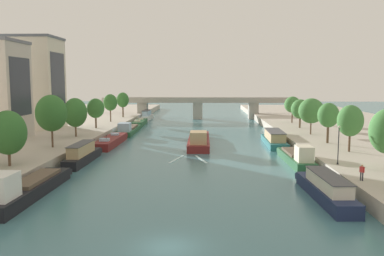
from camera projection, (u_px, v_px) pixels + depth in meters
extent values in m
plane|color=#42757F|center=(169.00, 247.00, 27.75)|extent=(400.00, 400.00, 0.00)
cube|color=#B7AD9E|center=(27.00, 132.00, 83.46)|extent=(36.00, 170.00, 1.66)
cube|color=#B7AD9E|center=(366.00, 134.00, 81.03)|extent=(36.00, 170.00, 1.66)
cube|color=maroon|center=(199.00, 141.00, 72.79)|extent=(3.73, 19.44, 1.14)
cube|color=maroon|center=(200.00, 133.00, 82.76)|extent=(3.44, 1.26, 0.94)
cube|color=maroon|center=(199.00, 138.00, 72.72)|extent=(3.80, 19.44, 0.06)
cube|color=tan|center=(198.00, 137.00, 66.04)|extent=(2.73, 3.90, 1.97)
cube|color=black|center=(199.00, 134.00, 67.95)|extent=(2.17, 0.04, 0.55)
cube|color=brown|center=(199.00, 135.00, 74.62)|extent=(2.88, 10.12, 0.36)
cylinder|color=#232328|center=(202.00, 139.00, 66.85)|extent=(0.07, 0.07, 1.10)
cube|color=silver|center=(201.00, 159.00, 58.94)|extent=(2.03, 5.86, 0.03)
cube|color=silver|center=(177.00, 159.00, 59.04)|extent=(1.97, 5.87, 0.03)
cube|color=black|center=(29.00, 191.00, 39.89)|extent=(3.04, 15.29, 1.23)
cube|color=black|center=(59.00, 171.00, 47.79)|extent=(2.73, 1.29, 0.98)
cube|color=black|center=(29.00, 184.00, 39.81)|extent=(3.09, 15.29, 0.06)
cube|color=white|center=(1.00, 187.00, 34.53)|extent=(2.18, 3.08, 2.23)
cube|color=black|center=(10.00, 178.00, 36.02)|extent=(1.72, 0.05, 0.62)
cube|color=brown|center=(36.00, 178.00, 41.30)|extent=(2.32, 7.96, 0.36)
cylinder|color=#232328|center=(10.00, 191.00, 35.18)|extent=(0.07, 0.07, 1.10)
cube|color=black|center=(83.00, 159.00, 56.38)|extent=(2.19, 11.52, 1.21)
cube|color=black|center=(95.00, 150.00, 62.41)|extent=(1.96, 1.27, 0.97)
cube|color=black|center=(83.00, 154.00, 56.30)|extent=(2.23, 11.52, 0.06)
cube|color=tan|center=(81.00, 149.00, 55.64)|extent=(1.77, 7.38, 1.51)
cube|color=#4C4C51|center=(81.00, 144.00, 55.55)|extent=(1.89, 7.60, 0.08)
cylinder|color=#232328|center=(76.00, 155.00, 52.80)|extent=(0.07, 0.07, 1.10)
cube|color=maroon|center=(111.00, 142.00, 71.96)|extent=(3.01, 14.93, 1.28)
cube|color=maroon|center=(120.00, 135.00, 79.69)|extent=(2.72, 1.29, 1.01)
cube|color=maroon|center=(111.00, 138.00, 71.88)|extent=(3.06, 14.93, 0.06)
cube|color=#9EBCD6|center=(115.00, 134.00, 75.11)|extent=(1.43, 0.91, 0.40)
cube|color=#9EBCD6|center=(104.00, 140.00, 67.71)|extent=(1.58, 1.12, 0.48)
cylinder|color=#232328|center=(106.00, 138.00, 67.36)|extent=(0.07, 0.07, 1.10)
cube|color=#235633|center=(129.00, 131.00, 89.14)|extent=(3.60, 15.89, 0.93)
cube|color=#235633|center=(135.00, 126.00, 97.33)|extent=(3.04, 1.29, 0.83)
cube|color=#235633|center=(129.00, 128.00, 89.08)|extent=(3.67, 15.89, 0.06)
cube|color=#9EBCD6|center=(125.00, 127.00, 83.64)|extent=(2.46, 3.23, 1.76)
cube|color=black|center=(126.00, 125.00, 85.19)|extent=(1.90, 0.08, 0.49)
cube|color=brown|center=(130.00, 127.00, 90.63)|extent=(2.70, 8.28, 0.36)
cylinder|color=#232328|center=(127.00, 128.00, 84.30)|extent=(0.07, 0.07, 1.10)
cube|color=#235633|center=(139.00, 123.00, 104.81)|extent=(2.96, 12.43, 1.09)
cube|color=#235633|center=(143.00, 120.00, 111.29)|extent=(2.59, 1.29, 0.91)
cube|color=#235633|center=(139.00, 121.00, 104.75)|extent=(3.01, 12.43, 0.06)
cube|color=beige|center=(141.00, 119.00, 107.42)|extent=(1.37, 0.93, 0.40)
cube|color=beige|center=(137.00, 121.00, 101.27)|extent=(1.51, 1.13, 0.48)
cylinder|color=#232328|center=(139.00, 120.00, 100.99)|extent=(0.07, 0.07, 1.10)
cube|color=silver|center=(147.00, 118.00, 119.12)|extent=(2.19, 10.56, 1.21)
cube|color=silver|center=(150.00, 116.00, 124.67)|extent=(1.94, 1.28, 0.97)
cube|color=silver|center=(147.00, 116.00, 119.04)|extent=(2.23, 10.56, 0.06)
cube|color=#9EBCD6|center=(147.00, 113.00, 118.43)|extent=(1.77, 6.76, 1.51)
cube|color=#4C4C51|center=(147.00, 110.00, 118.34)|extent=(1.89, 6.97, 0.08)
cylinder|color=#232328|center=(146.00, 114.00, 115.83)|extent=(0.07, 0.07, 1.10)
cube|color=#1E284C|center=(325.00, 193.00, 39.03)|extent=(2.82, 12.71, 1.23)
cube|color=#1E284C|center=(306.00, 176.00, 45.63)|extent=(2.28, 1.34, 0.98)
cube|color=#1E284C|center=(326.00, 186.00, 38.95)|extent=(2.86, 12.71, 0.06)
cube|color=beige|center=(328.00, 182.00, 38.25)|extent=(2.22, 8.15, 1.20)
cube|color=#4C4C51|center=(328.00, 175.00, 38.18)|extent=(2.37, 8.40, 0.08)
cylinder|color=#232328|center=(344.00, 191.00, 35.12)|extent=(0.07, 0.07, 1.10)
cube|color=#235633|center=(295.00, 159.00, 56.20)|extent=(2.81, 13.19, 1.09)
cube|color=#235633|center=(285.00, 150.00, 63.07)|extent=(2.49, 1.27, 0.91)
cube|color=#235633|center=(296.00, 155.00, 56.14)|extent=(2.86, 13.19, 0.06)
cube|color=beige|center=(304.00, 154.00, 51.58)|extent=(1.99, 2.66, 1.99)
cube|color=black|center=(302.00, 150.00, 52.86)|extent=(1.56, 0.05, 0.56)
cube|color=brown|center=(293.00, 152.00, 57.42)|extent=(2.14, 6.87, 0.36)
cylinder|color=#232328|center=(306.00, 156.00, 52.14)|extent=(0.07, 0.07, 1.10)
cube|color=#23666B|center=(274.00, 142.00, 72.40)|extent=(3.42, 14.25, 1.01)
cube|color=#23666B|center=(269.00, 136.00, 79.77)|extent=(2.97, 1.28, 0.87)
cube|color=#23666B|center=(274.00, 139.00, 72.34)|extent=(3.48, 14.25, 0.06)
cube|color=tan|center=(275.00, 135.00, 71.55)|extent=(2.74, 9.13, 1.50)
cube|color=#4C4C51|center=(275.00, 131.00, 71.46)|extent=(2.94, 9.41, 0.08)
cylinder|color=#232328|center=(280.00, 139.00, 68.03)|extent=(0.07, 0.07, 1.10)
cylinder|color=brown|center=(9.00, 155.00, 46.35)|extent=(0.32, 0.32, 2.48)
ellipsoid|color=#336B2D|center=(8.00, 133.00, 46.05)|extent=(4.16, 4.16, 5.10)
cylinder|color=brown|center=(52.00, 135.00, 59.32)|extent=(0.29, 0.29, 3.59)
ellipsoid|color=#336B2D|center=(51.00, 113.00, 58.94)|extent=(4.55, 4.55, 5.38)
cylinder|color=brown|center=(76.00, 129.00, 70.82)|extent=(0.30, 0.30, 2.84)
ellipsoid|color=#336B2D|center=(75.00, 113.00, 70.49)|extent=(4.09, 4.09, 5.10)
cylinder|color=brown|center=(96.00, 121.00, 83.74)|extent=(0.36, 0.36, 3.00)
ellipsoid|color=#336B2D|center=(96.00, 108.00, 83.43)|extent=(3.61, 3.61, 4.09)
cylinder|color=brown|center=(111.00, 114.00, 96.78)|extent=(0.28, 0.28, 3.54)
ellipsoid|color=#336B2D|center=(110.00, 102.00, 96.45)|extent=(3.30, 3.30, 3.97)
cylinder|color=brown|center=(123.00, 111.00, 109.10)|extent=(0.38, 0.38, 3.55)
ellipsoid|color=#336B2D|center=(123.00, 100.00, 108.76)|extent=(3.31, 3.31, 4.04)
cylinder|color=brown|center=(349.00, 140.00, 55.69)|extent=(0.30, 0.30, 3.13)
ellipsoid|color=#427F3D|center=(350.00, 121.00, 55.37)|extent=(3.53, 3.53, 4.34)
cylinder|color=brown|center=(328.00, 132.00, 63.46)|extent=(0.38, 0.38, 3.36)
ellipsoid|color=#427F3D|center=(328.00, 115.00, 63.14)|extent=(3.33, 3.33, 3.87)
cylinder|color=brown|center=(311.00, 126.00, 73.81)|extent=(0.25, 0.25, 3.07)
ellipsoid|color=#427F3D|center=(311.00, 111.00, 73.49)|extent=(4.59, 4.59, 4.59)
cylinder|color=brown|center=(300.00, 121.00, 83.96)|extent=(0.36, 0.36, 2.85)
ellipsoid|color=#427F3D|center=(300.00, 109.00, 83.67)|extent=(3.77, 3.77, 4.02)
cylinder|color=brown|center=(292.00, 116.00, 94.43)|extent=(0.29, 0.29, 3.21)
ellipsoid|color=#427F3D|center=(292.00, 105.00, 94.12)|extent=(3.73, 3.73, 3.79)
cylinder|color=black|center=(338.00, 146.00, 47.03)|extent=(0.11, 0.11, 4.32)
sphere|color=#EAE5C6|center=(339.00, 127.00, 46.76)|extent=(0.28, 0.28, 0.28)
cylinder|color=black|center=(338.00, 164.00, 47.27)|extent=(0.22, 0.22, 0.20)
cube|color=#232833|center=(21.00, 87.00, 66.56)|extent=(0.04, 7.34, 9.60)
cube|color=beige|center=(30.00, 84.00, 82.23)|extent=(11.56, 9.49, 18.17)
cube|color=#565B66|center=(28.00, 38.00, 81.14)|extent=(11.91, 9.77, 0.50)
cube|color=#232833|center=(58.00, 80.00, 81.92)|extent=(0.04, 7.59, 10.90)
cube|color=#9E998E|center=(198.00, 101.00, 121.46)|extent=(57.47, 4.40, 0.60)
cube|color=#9E998E|center=(198.00, 99.00, 119.38)|extent=(57.47, 0.30, 0.90)
cube|color=#9E998E|center=(198.00, 99.00, 123.35)|extent=(57.47, 0.30, 0.90)
cube|color=#9E998E|center=(143.00, 111.00, 122.36)|extent=(2.80, 3.60, 4.95)
cube|color=#9E998E|center=(198.00, 111.00, 121.78)|extent=(2.80, 3.60, 4.95)
cube|color=#9E998E|center=(253.00, 111.00, 121.19)|extent=(2.80, 3.60, 4.95)
cylinder|color=#2D2D38|center=(361.00, 176.00, 39.62)|extent=(0.13, 0.13, 0.84)
cylinder|color=#2D2D38|center=(363.00, 177.00, 39.47)|extent=(0.13, 0.13, 0.84)
cube|color=#DB3838|center=(362.00, 170.00, 39.46)|extent=(0.37, 0.39, 0.56)
sphere|color=tan|center=(362.00, 166.00, 39.42)|extent=(0.21, 0.21, 0.21)
cylinder|color=#DB3838|center=(360.00, 169.00, 39.63)|extent=(0.09, 0.09, 0.54)
cylinder|color=#DB3838|center=(364.00, 170.00, 39.29)|extent=(0.09, 0.09, 0.54)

